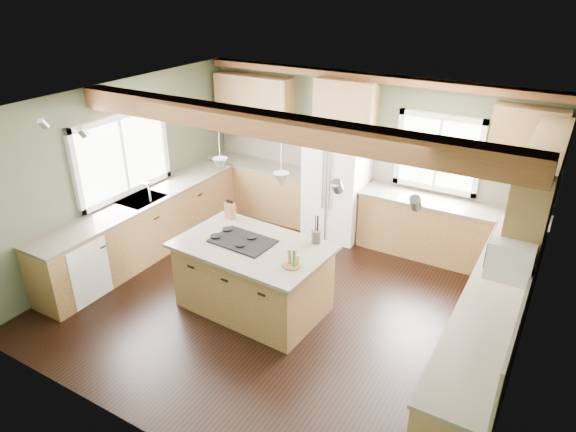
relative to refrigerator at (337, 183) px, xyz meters
The scene contains 37 objects.
floor 2.32m from the refrigerator, 81.95° to the right, with size 5.60×5.60×0.00m, color black.
ceiling 2.73m from the refrigerator, 81.95° to the right, with size 5.60×5.60×0.00m, color silver.
wall_back 0.63m from the refrigerator, 51.71° to the left, with size 5.60×5.60×0.00m, color #4C583E.
wall_left 3.30m from the refrigerator, 139.70° to the right, with size 5.00×5.00×0.00m, color #4C583E.
wall_right 3.78m from the refrigerator, 34.37° to the right, with size 5.00×5.00×0.00m, color #4C583E.
ceiling_beam 2.90m from the refrigerator, 82.92° to the right, with size 5.55×0.26×0.26m, color brown.
soffit_trim 1.69m from the refrigerator, 43.03° to the left, with size 5.55×0.20×0.10m, color brown.
backsplash_back 0.57m from the refrigerator, 50.58° to the left, with size 5.58×0.03×0.58m, color brown.
backsplash_right 3.73m from the refrigerator, 33.86° to the right, with size 0.03×3.70×0.58m, color brown.
base_cab_back_left 1.56m from the refrigerator, behind, with size 2.02×0.60×0.88m, color brown.
counter_back_left 1.49m from the refrigerator, behind, with size 2.06×0.64×0.04m, color #453E33.
base_cab_back_right 1.85m from the refrigerator, ahead, with size 2.62×0.60×0.88m, color brown.
counter_back_right 1.79m from the refrigerator, ahead, with size 2.66×0.64×0.04m, color #453E33.
base_cab_left 3.06m from the refrigerator, 136.74° to the right, with size 0.60×3.70×0.88m, color brown.
counter_left 3.02m from the refrigerator, 136.74° to the right, with size 0.64×3.74×0.04m, color #453E33.
base_cab_right 3.51m from the refrigerator, 36.47° to the right, with size 0.60×3.70×0.88m, color brown.
counter_right 3.48m from the refrigerator, 36.47° to the right, with size 0.64×3.74×0.04m, color #453E33.
upper_cab_back_left 2.00m from the refrigerator, behind, with size 1.40×0.35×0.90m, color brown.
upper_cab_over_fridge 1.27m from the refrigerator, 90.00° to the left, with size 0.96×0.35×0.70m, color brown.
upper_cab_right 3.34m from the refrigerator, 22.64° to the right, with size 0.35×2.20×0.90m, color brown.
upper_cab_back_corner 2.81m from the refrigerator, ahead, with size 0.90×0.35×0.90m, color brown.
window_left 3.30m from the refrigerator, 140.15° to the right, with size 0.04×1.60×1.05m, color white.
window_back 1.63m from the refrigerator, 13.94° to the left, with size 1.10×0.04×1.00m, color white.
sink 3.02m from the refrigerator, 136.74° to the right, with size 0.50×0.65×0.03m, color #262628.
faucet 2.90m from the refrigerator, 134.30° to the right, with size 0.02×0.02×0.28m, color #B2B2B7.
dishwasher 4.05m from the refrigerator, 123.02° to the right, with size 0.60×0.60×0.84m, color white.
oven 4.40m from the refrigerator, 50.38° to the right, with size 0.60×0.72×0.84m, color white.
microwave 3.66m from the refrigerator, 37.00° to the right, with size 0.40×0.70×0.38m, color white.
pendant_left 2.62m from the refrigerator, 100.42° to the right, with size 0.18×0.18×0.16m, color #B2B2B7.
pendant_right 2.66m from the refrigerator, 79.85° to the right, with size 0.18×0.18×0.16m, color #B2B2B7.
refrigerator is the anchor object (origin of this frame).
island 2.46m from the refrigerator, 90.03° to the right, with size 1.75×1.07×0.88m, color brown.
island_top 2.41m from the refrigerator, 90.03° to the right, with size 1.87×1.19×0.04m, color #453E33.
cooktop 2.41m from the refrigerator, 93.51° to the right, with size 0.76×0.51×0.02m, color black.
knife_block 2.06m from the refrigerator, 109.30° to the right, with size 0.13×0.10×0.22m, color brown.
utensil_crock 2.06m from the refrigerator, 71.76° to the right, with size 0.12×0.12×0.16m, color #38302D.
bottle_tray 2.67m from the refrigerator, 75.67° to the right, with size 0.23×0.23×0.21m, color brown, non-canonical shape.
Camera 1 is at (2.87, -4.84, 3.98)m, focal length 32.00 mm.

